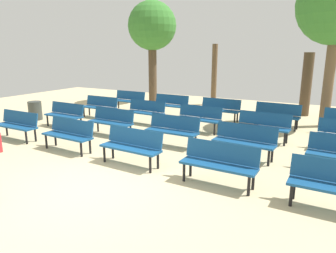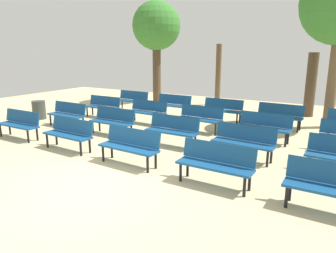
% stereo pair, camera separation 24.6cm
% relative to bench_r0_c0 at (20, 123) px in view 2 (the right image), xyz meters
% --- Properties ---
extents(ground_plane, '(26.29, 26.29, 0.00)m').
position_rel_bench_r0_c0_xyz_m(ground_plane, '(4.43, -1.72, -0.50)').
color(ground_plane, '#CCB789').
extents(bench_r0_c0, '(1.60, 0.49, 0.87)m').
position_rel_bench_r0_c0_xyz_m(bench_r0_c0, '(0.00, 0.00, 0.00)').
color(bench_r0_c0, navy).
rests_on(bench_r0_c0, ground_plane).
extents(bench_r0_c1, '(1.62, 0.55, 0.87)m').
position_rel_bench_r0_c0_xyz_m(bench_r0_c1, '(2.28, -0.04, 0.00)').
color(bench_r0_c1, navy).
rests_on(bench_r0_c1, ground_plane).
extents(bench_r0_c2, '(1.62, 0.56, 0.87)m').
position_rel_bench_r0_c0_xyz_m(bench_r0_c2, '(4.47, -0.12, 0.00)').
color(bench_r0_c2, navy).
rests_on(bench_r0_c2, ground_plane).
extents(bench_r0_c3, '(1.61, 0.51, 0.87)m').
position_rel_bench_r0_c0_xyz_m(bench_r0_c3, '(6.74, -0.21, 0.00)').
color(bench_r0_c3, navy).
rests_on(bench_r0_c3, ground_plane).
extents(bench_r0_c4, '(1.61, 0.51, 0.87)m').
position_rel_bench_r0_c0_xyz_m(bench_r0_c4, '(8.91, -0.27, 0.00)').
color(bench_r0_c4, navy).
rests_on(bench_r0_c4, ground_plane).
extents(bench_r1_c0, '(1.62, 0.54, 0.87)m').
position_rel_bench_r0_c0_xyz_m(bench_r1_c0, '(0.09, 1.89, 0.00)').
color(bench_r1_c0, navy).
rests_on(bench_r1_c0, ground_plane).
extents(bench_r1_c1, '(1.61, 0.52, 0.87)m').
position_rel_bench_r0_c0_xyz_m(bench_r1_c1, '(2.29, 1.82, 0.00)').
color(bench_r1_c1, navy).
rests_on(bench_r1_c1, ground_plane).
extents(bench_r1_c2, '(1.60, 0.50, 0.87)m').
position_rel_bench_r0_c0_xyz_m(bench_r1_c2, '(4.59, 1.77, 0.00)').
color(bench_r1_c2, navy).
rests_on(bench_r1_c2, ground_plane).
extents(bench_r1_c3, '(1.63, 0.58, 0.87)m').
position_rel_bench_r0_c0_xyz_m(bench_r1_c3, '(6.75, 1.65, 0.00)').
color(bench_r1_c3, navy).
rests_on(bench_r1_c3, ground_plane).
extents(bench_r2_c0, '(1.61, 0.50, 0.87)m').
position_rel_bench_r0_c0_xyz_m(bench_r2_c0, '(0.13, 3.77, 0.00)').
color(bench_r2_c0, navy).
rests_on(bench_r2_c0, ground_plane).
extents(bench_r2_c1, '(1.62, 0.55, 0.87)m').
position_rel_bench_r0_c0_xyz_m(bench_r2_c1, '(2.36, 3.77, 0.00)').
color(bench_r2_c1, navy).
rests_on(bench_r2_c1, ground_plane).
extents(bench_r2_c2, '(1.62, 0.57, 0.87)m').
position_rel_bench_r0_c0_xyz_m(bench_r2_c2, '(4.60, 3.68, 0.00)').
color(bench_r2_c2, navy).
rests_on(bench_r2_c2, ground_plane).
extents(bench_r2_c3, '(1.62, 0.54, 0.87)m').
position_rel_bench_r0_c0_xyz_m(bench_r2_c3, '(6.82, 3.53, 0.00)').
color(bench_r2_c3, navy).
rests_on(bench_r2_c3, ground_plane).
extents(bench_r3_c0, '(1.61, 0.51, 0.87)m').
position_rel_bench_r0_c0_xyz_m(bench_r3_c0, '(0.18, 5.74, 0.00)').
color(bench_r3_c0, navy).
rests_on(bench_r3_c0, ground_plane).
extents(bench_r3_c1, '(1.62, 0.54, 0.87)m').
position_rel_bench_r0_c0_xyz_m(bench_r3_c1, '(2.45, 5.62, 0.00)').
color(bench_r3_c1, navy).
rests_on(bench_r3_c1, ground_plane).
extents(bench_r3_c2, '(1.61, 0.52, 0.87)m').
position_rel_bench_r0_c0_xyz_m(bench_r3_c2, '(4.68, 5.59, 0.00)').
color(bench_r3_c2, navy).
rests_on(bench_r3_c2, ground_plane).
extents(bench_r3_c3, '(1.62, 0.57, 0.87)m').
position_rel_bench_r0_c0_xyz_m(bench_r3_c3, '(6.87, 5.51, 0.00)').
color(bench_r3_c3, navy).
rests_on(bench_r3_c3, ground_plane).
extents(tree_0, '(0.27, 0.27, 3.04)m').
position_rel_bench_r0_c0_xyz_m(tree_0, '(3.10, 9.06, 1.02)').
color(tree_0, brown).
rests_on(tree_0, ground_plane).
extents(tree_1, '(0.42, 0.42, 2.66)m').
position_rel_bench_r0_c0_xyz_m(tree_1, '(7.50, 8.33, 0.82)').
color(tree_1, '#4C3A28').
rests_on(tree_1, ground_plane).
extents(tree_2, '(2.53, 2.53, 5.25)m').
position_rel_bench_r0_c0_xyz_m(tree_2, '(-0.19, 8.48, 3.39)').
color(tree_2, '#4C3A28').
rests_on(tree_2, ground_plane).
extents(trash_bin, '(0.52, 0.52, 0.74)m').
position_rel_bench_r0_c0_xyz_m(trash_bin, '(-1.90, 2.19, -0.13)').
color(trash_bin, '#383D38').
rests_on(trash_bin, ground_plane).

